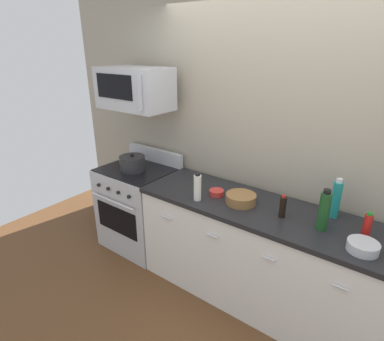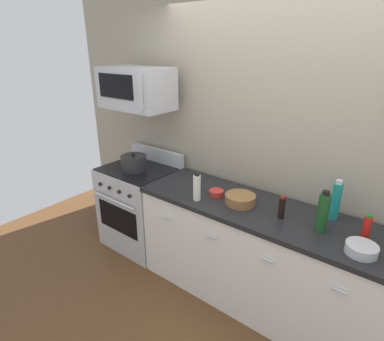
% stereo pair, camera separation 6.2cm
% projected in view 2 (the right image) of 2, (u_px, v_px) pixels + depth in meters
% --- Properties ---
extents(ground_plane, '(6.22, 6.22, 0.00)m').
position_uv_depth(ground_plane, '(251.00, 297.00, 2.88)').
color(ground_plane, brown).
extents(back_wall, '(5.19, 0.10, 2.70)m').
position_uv_depth(back_wall, '(285.00, 145.00, 2.68)').
color(back_wall, '#9E937F').
rests_on(back_wall, ground_plane).
extents(counter_unit, '(2.10, 0.66, 0.92)m').
position_uv_depth(counter_unit, '(255.00, 255.00, 2.71)').
color(counter_unit, silver).
rests_on(counter_unit, ground_plane).
extents(range_oven, '(0.76, 0.69, 1.07)m').
position_uv_depth(range_oven, '(141.00, 206.00, 3.53)').
color(range_oven, '#B7BABF').
rests_on(range_oven, ground_plane).
extents(microwave, '(0.74, 0.44, 0.40)m').
position_uv_depth(microwave, '(136.00, 88.00, 3.09)').
color(microwave, '#B7BABF').
extents(bottle_soy_sauce_dark, '(0.05, 0.05, 0.18)m').
position_uv_depth(bottle_soy_sauce_dark, '(282.00, 208.00, 2.37)').
color(bottle_soy_sauce_dark, black).
rests_on(bottle_soy_sauce_dark, countertop_slab).
extents(bottle_hot_sauce_red, '(0.05, 0.05, 0.19)m').
position_uv_depth(bottle_hot_sauce_red, '(366.00, 228.00, 2.10)').
color(bottle_hot_sauce_red, '#B21914').
rests_on(bottle_hot_sauce_red, countertop_slab).
extents(bottle_vinegar_white, '(0.06, 0.06, 0.24)m').
position_uv_depth(bottle_vinegar_white, '(197.00, 187.00, 2.64)').
color(bottle_vinegar_white, silver).
rests_on(bottle_vinegar_white, countertop_slab).
extents(bottle_wine_green, '(0.08, 0.08, 0.31)m').
position_uv_depth(bottle_wine_green, '(323.00, 212.00, 2.18)').
color(bottle_wine_green, '#19471E').
rests_on(bottle_wine_green, countertop_slab).
extents(bottle_sparkling_teal, '(0.07, 0.07, 0.31)m').
position_uv_depth(bottle_sparkling_teal, '(336.00, 201.00, 2.34)').
color(bottle_sparkling_teal, '#197F7A').
rests_on(bottle_sparkling_teal, countertop_slab).
extents(bowl_steel_prep, '(0.19, 0.19, 0.06)m').
position_uv_depth(bowl_steel_prep, '(361.00, 249.00, 1.98)').
color(bowl_steel_prep, '#B2B5BA').
rests_on(bowl_steel_prep, countertop_slab).
extents(bowl_wooden_salad, '(0.25, 0.25, 0.08)m').
position_uv_depth(bowl_wooden_salad, '(240.00, 199.00, 2.60)').
color(bowl_wooden_salad, brown).
rests_on(bowl_wooden_salad, countertop_slab).
extents(bowl_red_small, '(0.13, 0.13, 0.05)m').
position_uv_depth(bowl_red_small, '(216.00, 193.00, 2.75)').
color(bowl_red_small, '#B72D28').
rests_on(bowl_red_small, countertop_slab).
extents(stockpot, '(0.27, 0.27, 0.19)m').
position_uv_depth(stockpot, '(134.00, 163.00, 3.30)').
color(stockpot, '#262628').
rests_on(stockpot, range_oven).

